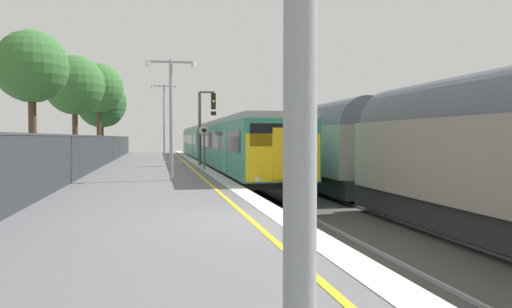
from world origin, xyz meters
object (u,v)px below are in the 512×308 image
at_px(background_tree_right, 74,87).
at_px(signal_gantry, 204,119).
at_px(platform_lamp_far, 164,116).
at_px(background_tree_left, 98,90).
at_px(background_tree_back, 103,105).
at_px(speed_limit_sign, 204,141).
at_px(platform_lamp_mid, 171,108).
at_px(background_tree_centre, 29,69).
at_px(freight_train_adjacent_track, 290,143).
at_px(commuter_train_at_platform, 217,144).

bearing_deg(background_tree_right, signal_gantry, -11.55).
distance_m(platform_lamp_far, background_tree_left, 9.17).
bearing_deg(background_tree_back, speed_limit_sign, -71.70).
bearing_deg(platform_lamp_mid, signal_gantry, 77.60).
relative_size(signal_gantry, background_tree_right, 0.67).
xyz_separation_m(background_tree_centre, background_tree_back, (0.49, 26.12, 0.09)).
bearing_deg(background_tree_centre, freight_train_adjacent_track, 27.18).
height_order(commuter_train_at_platform, platform_lamp_mid, platform_lamp_mid).
xyz_separation_m(platform_lamp_far, background_tree_centre, (-6.10, -15.25, 1.38)).
bearing_deg(background_tree_back, signal_gantry, -67.21).
bearing_deg(commuter_train_at_platform, background_tree_right, -154.90).
height_order(freight_train_adjacent_track, speed_limit_sign, freight_train_adjacent_track).
height_order(platform_lamp_far, background_tree_centre, background_tree_centre).
height_order(background_tree_left, background_tree_back, background_tree_left).
bearing_deg(freight_train_adjacent_track, background_tree_back, 125.23).
bearing_deg(background_tree_right, background_tree_centre, -93.31).
height_order(background_tree_left, background_tree_right, background_tree_left).
xyz_separation_m(commuter_train_at_platform, platform_lamp_mid, (-3.79, -16.61, 1.65)).
height_order(background_tree_right, background_tree_back, background_tree_back).
height_order(freight_train_adjacent_track, signal_gantry, signal_gantry).
distance_m(signal_gantry, speed_limit_sign, 4.18).
distance_m(background_tree_centre, background_tree_right, 8.84).
bearing_deg(background_tree_centre, background_tree_left, 88.74).
bearing_deg(background_tree_centre, background_tree_back, 88.93).
distance_m(speed_limit_sign, platform_lamp_mid, 7.06).
bearing_deg(platform_lamp_far, background_tree_left, 129.57).
height_order(commuter_train_at_platform, background_tree_back, background_tree_back).
xyz_separation_m(background_tree_right, background_tree_back, (-0.02, 17.29, -0.01)).
bearing_deg(platform_lamp_mid, background_tree_left, 102.46).
bearing_deg(background_tree_back, commuter_train_at_platform, -53.91).
bearing_deg(background_tree_left, speed_limit_sign, -68.08).
xyz_separation_m(platform_lamp_mid, background_tree_left, (-5.62, 25.43, 2.99)).
distance_m(signal_gantry, platform_lamp_mid, 10.84).
bearing_deg(speed_limit_sign, background_tree_left, 111.92).
bearing_deg(background_tree_centre, commuter_train_at_platform, 53.20).
bearing_deg(speed_limit_sign, background_tree_back, 108.30).
relative_size(freight_train_adjacent_track, speed_limit_sign, 21.41).
bearing_deg(platform_lamp_mid, background_tree_back, 100.78).
relative_size(background_tree_centre, background_tree_right, 0.95).
height_order(commuter_train_at_platform, signal_gantry, signal_gantry).
bearing_deg(platform_lamp_mid, platform_lamp_far, 90.00).
distance_m(commuter_train_at_platform, background_tree_centre, 16.88).
bearing_deg(speed_limit_sign, background_tree_right, 143.56).
height_order(commuter_train_at_platform, speed_limit_sign, commuter_train_at_platform).
bearing_deg(background_tree_right, background_tree_back, 90.07).
bearing_deg(freight_train_adjacent_track, platform_lamp_mid, -126.53).
xyz_separation_m(signal_gantry, background_tree_left, (-7.95, 14.84, 3.03)).
relative_size(freight_train_adjacent_track, background_tree_centre, 7.96).
bearing_deg(signal_gantry, speed_limit_sign, -95.62).
relative_size(commuter_train_at_platform, background_tree_back, 5.51).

